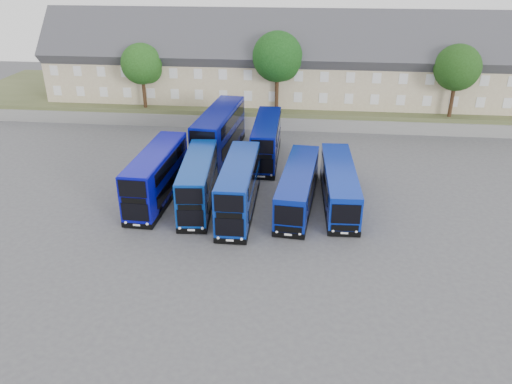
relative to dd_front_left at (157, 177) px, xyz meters
The scene contains 15 objects.
ground 8.28m from the dd_front_left, 34.40° to the right, with size 120.00×120.00×0.00m, color #4D4D53.
retaining_wall 20.61m from the dd_front_left, 71.24° to the left, with size 70.00×0.40×1.50m, color slate.
earth_bank 30.22m from the dd_front_left, 77.35° to the left, with size 80.00×20.00×2.00m, color #4D5731.
terrace_row 28.78m from the dd_front_left, 63.65° to the left, with size 66.00×10.40×11.20m.
dd_front_left is the anchor object (origin of this frame).
dd_front_mid 3.73m from the dd_front_left, 10.26° to the right, with size 3.18×10.18×3.98m.
dd_front_right 7.33m from the dd_front_left, 12.30° to the right, with size 2.49×10.52×4.17m.
dd_rear_left 11.22m from the dd_front_left, 71.94° to the left, with size 3.71×12.11×4.74m.
dd_rear_right 12.95m from the dd_front_left, 49.68° to the left, with size 2.49×10.36×4.10m.
coach_east_a 11.86m from the dd_front_left, ahead, with size 3.45×11.74×3.16m.
coach_east_b 15.27m from the dd_front_left, ahead, with size 2.90×11.72×3.18m.
tree_west 22.36m from the dd_front_left, 109.39° to the left, with size 4.80×4.80×7.65m.
tree_mid 23.59m from the dd_front_left, 67.42° to the left, with size 5.76×5.76×9.18m.
tree_east 35.75m from the dd_front_left, 35.57° to the left, with size 5.12×5.12×8.16m.
tree_far 44.72m from the dd_front_left, 38.42° to the left, with size 5.44×5.44×8.67m.
Camera 1 is at (5.74, -32.65, 19.07)m, focal length 35.00 mm.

